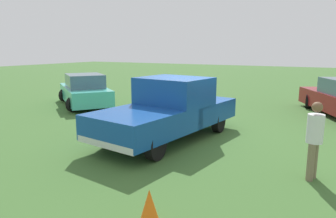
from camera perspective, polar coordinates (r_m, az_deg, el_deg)
ground_plane at (r=9.61m, az=4.62°, el=-4.83°), size 80.00×80.00×0.00m
pickup_truck at (r=9.09m, az=0.49°, el=0.24°), size 5.17×2.60×1.79m
sedan_far at (r=15.03m, az=-14.99°, el=3.20°), size 3.94×4.47×1.46m
person_bystander at (r=6.87m, az=25.24°, el=-4.62°), size 0.38×0.38×1.60m
traffic_cone at (r=4.94m, az=-3.42°, el=-17.37°), size 0.32×0.32×0.55m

